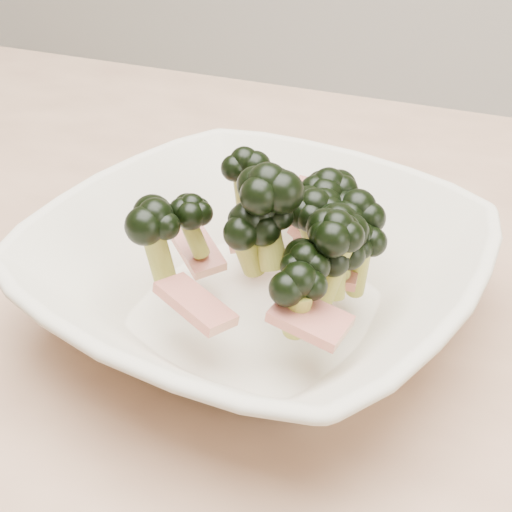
# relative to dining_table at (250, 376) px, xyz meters

# --- Properties ---
(dining_table) EXTENTS (1.20, 0.80, 0.75)m
(dining_table) POSITION_rel_dining_table_xyz_m (0.00, 0.00, 0.00)
(dining_table) COLOR tan
(dining_table) RESTS_ON ground
(broccoli_dish) EXTENTS (0.34, 0.34, 0.13)m
(broccoli_dish) POSITION_rel_dining_table_xyz_m (0.02, -0.04, 0.14)
(broccoli_dish) COLOR beige
(broccoli_dish) RESTS_ON dining_table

